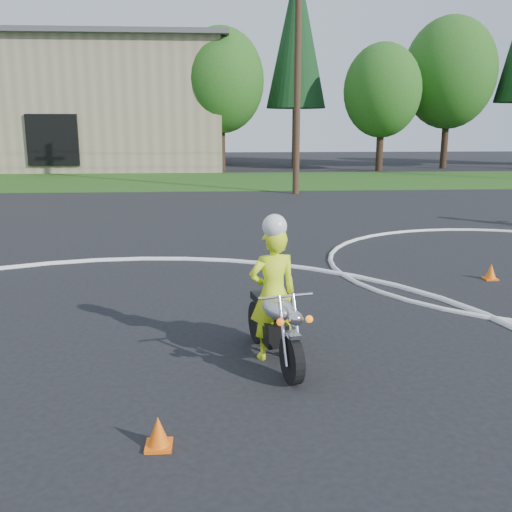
{
  "coord_description": "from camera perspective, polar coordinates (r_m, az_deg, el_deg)",
  "views": [
    {
      "loc": [
        1.64,
        -3.13,
        2.84
      ],
      "look_at": [
        2.16,
        4.42,
        1.1
      ],
      "focal_mm": 40.0,
      "sensor_mm": 36.0,
      "label": 1
    }
  ],
  "objects": [
    {
      "name": "grass_strip",
      "position": [
        30.31,
        -7.08,
        7.47
      ],
      "size": [
        120.0,
        10.0,
        0.02
      ],
      "primitive_type": "cube",
      "color": "#1E4714",
      "rests_on": "ground"
    },
    {
      "name": "course_markings",
      "position": [
        8.02,
        0.09,
        -7.73
      ],
      "size": [
        19.05,
        19.05,
        0.12
      ],
      "color": "silver",
      "rests_on": "ground"
    },
    {
      "name": "primary_motorcycle",
      "position": [
        6.96,
        1.89,
        -6.9
      ],
      "size": [
        0.68,
        1.84,
        0.98
      ],
      "rotation": [
        0.0,
        0.0,
        0.22
      ],
      "color": "black",
      "rests_on": "ground"
    },
    {
      "name": "rider_primary_grp",
      "position": [
        6.96,
        1.72,
        -3.42
      ],
      "size": [
        0.67,
        0.52,
        1.82
      ],
      "rotation": [
        0.0,
        0.0,
        0.22
      ],
      "color": "#DBFF1A",
      "rests_on": "ground"
    },
    {
      "name": "traffic_cones",
      "position": [
        6.45,
        12.49,
        -12.16
      ],
      "size": [
        16.94,
        10.14,
        0.3
      ],
      "color": "#FF630D",
      "rests_on": "ground"
    },
    {
      "name": "treeline",
      "position": [
        40.14,
        15.99,
        17.85
      ],
      "size": [
        38.2,
        8.1,
        14.52
      ],
      "color": "#382619",
      "rests_on": "ground"
    },
    {
      "name": "utility_poles",
      "position": [
        24.48,
        4.18,
        18.42
      ],
      "size": [
        41.6,
        1.12,
        10.0
      ],
      "color": "#473321",
      "rests_on": "ground"
    }
  ]
}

